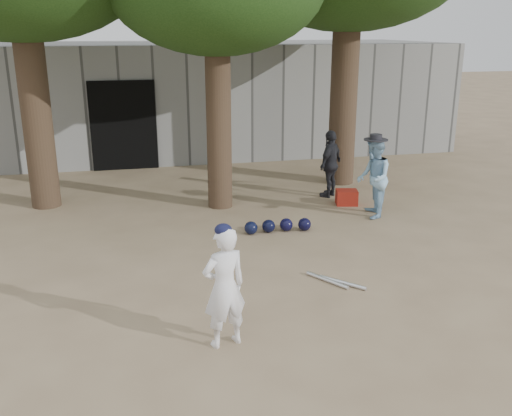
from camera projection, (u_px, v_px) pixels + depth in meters
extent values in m
plane|color=#937C5E|center=(228.00, 303.00, 7.41)|extent=(70.00, 70.00, 0.00)
imported|color=white|center=(224.00, 287.00, 6.25)|extent=(0.59, 0.47, 1.41)
imported|color=#8DBADA|center=(373.00, 178.00, 10.57)|extent=(0.75, 0.86, 1.50)
imported|color=black|center=(330.00, 164.00, 11.89)|extent=(0.83, 0.82, 1.41)
cube|color=maroon|center=(347.00, 197.00, 11.49)|extent=(0.48, 0.40, 0.30)
cube|color=gray|center=(171.00, 107.00, 14.39)|extent=(16.00, 0.35, 3.00)
cube|color=black|center=(124.00, 126.00, 14.07)|extent=(1.60, 0.08, 2.20)
cube|color=slate|center=(164.00, 96.00, 16.71)|extent=(16.00, 5.00, 3.00)
sphere|color=black|center=(251.00, 228.00, 9.85)|extent=(0.23, 0.23, 0.23)
sphere|color=black|center=(269.00, 226.00, 9.94)|extent=(0.23, 0.23, 0.23)
sphere|color=black|center=(286.00, 225.00, 10.01)|extent=(0.23, 0.23, 0.23)
sphere|color=black|center=(304.00, 224.00, 10.03)|extent=(0.23, 0.23, 0.23)
cylinder|color=silver|center=(327.00, 280.00, 8.02)|extent=(0.43, 0.64, 0.06)
cylinder|color=silver|center=(342.00, 282.00, 7.95)|extent=(0.53, 0.57, 0.06)
cylinder|color=brown|center=(31.00, 65.00, 10.63)|extent=(0.56, 0.56, 5.50)
cylinder|color=brown|center=(218.00, 79.00, 10.68)|extent=(0.48, 0.48, 5.00)
cylinder|color=brown|center=(346.00, 53.00, 12.31)|extent=(0.60, 0.60, 5.80)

